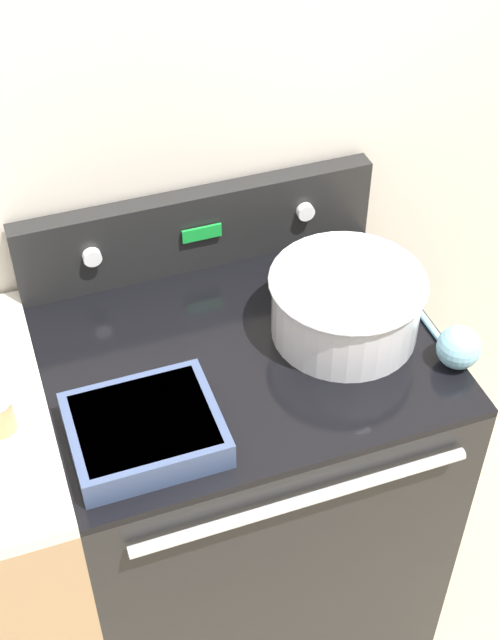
{
  "coord_description": "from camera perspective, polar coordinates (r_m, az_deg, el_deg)",
  "views": [
    {
      "loc": [
        -0.43,
        -0.92,
        2.21
      ],
      "look_at": [
        0.02,
        0.34,
        0.98
      ],
      "focal_mm": 50.0,
      "sensor_mm": 36.0,
      "label": 1
    }
  ],
  "objects": [
    {
      "name": "casserole_dish",
      "position": [
        1.66,
        -6.69,
        -6.92
      ],
      "size": [
        0.28,
        0.23,
        0.06
      ],
      "color": "#38476B",
      "rests_on": "stove_range"
    },
    {
      "name": "control_panel",
      "position": [
        2.0,
        -3.3,
        5.86
      ],
      "size": [
        0.82,
        0.07,
        0.19
      ],
      "color": "black",
      "rests_on": "stove_range"
    },
    {
      "name": "kitchen_wall",
      "position": [
        1.92,
        -4.12,
        12.53
      ],
      "size": [
        8.0,
        0.05,
        2.5
      ],
      "color": "beige",
      "rests_on": "ground_plane"
    },
    {
      "name": "mixing_bowl",
      "position": [
        1.84,
        6.23,
        1.15
      ],
      "size": [
        0.32,
        0.32,
        0.14
      ],
      "color": "silver",
      "rests_on": "stove_range"
    },
    {
      "name": "ladle",
      "position": [
        1.83,
        13.16,
        -1.62
      ],
      "size": [
        0.09,
        0.28,
        0.09
      ],
      "color": "#7AB2C6",
      "rests_on": "stove_range"
    },
    {
      "name": "stove_range",
      "position": [
        2.19,
        -0.35,
        -10.46
      ],
      "size": [
        0.82,
        0.68,
        0.92
      ],
      "color": "black",
      "rests_on": "ground_plane"
    }
  ]
}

